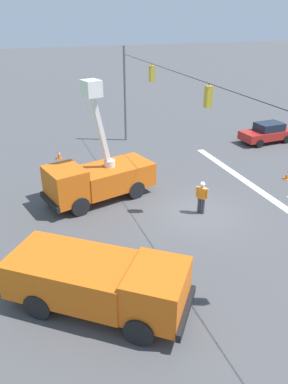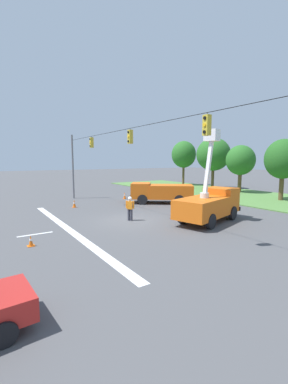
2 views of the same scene
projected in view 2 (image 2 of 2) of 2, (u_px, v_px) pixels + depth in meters
The scene contains 15 objects.
ground_plane at pixel (131, 220), 18.80m from camera, with size 200.00×200.00×0.00m, color #4C4C4F.
grass_verge at pixel (270, 199), 28.58m from camera, with size 56.00×12.00×0.10m, color #517F3D.
lane_markings at pixel (44, 233), 15.51m from camera, with size 17.60×15.25×0.01m.
signal_gantry at pixel (130, 159), 18.25m from camera, with size 26.20×0.33×7.20m.
tree_far_west at pixel (184, 155), 44.24m from camera, with size 4.14×4.19×7.64m.
tree_west at pixel (213, 154), 38.99m from camera, with size 5.05×5.14×7.74m.
tree_centre at pixel (241, 160), 33.94m from camera, with size 3.71×3.90×6.35m.
tree_east at pixel (283, 159), 27.15m from camera, with size 3.76×3.76×6.61m.
utility_truck_bucket_lift at pixel (210, 203), 18.33m from camera, with size 3.81×6.44×6.49m.
utility_truck_support_near at pixel (161, 192), 26.25m from camera, with size 5.77×6.51×2.05m.
road_worker at pixel (130, 207), 18.60m from camera, with size 0.53×0.46×1.77m.
traffic_cone_foreground_left at pixel (141, 195), 29.52m from camera, with size 0.36×0.36×0.78m.
traffic_cone_mid_left at pixel (31, 241), 13.12m from camera, with size 0.36×0.36×0.58m.
traffic_cone_mid_right at pixel (125, 196), 29.20m from camera, with size 0.36×0.36×0.74m.
traffic_cone_near_bucket at pixel (74, 203), 23.89m from camera, with size 0.36×0.36×0.74m.
Camera 2 is at (15.92, -9.27, 4.38)m, focal length 24.00 mm.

